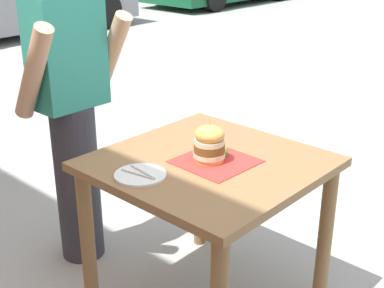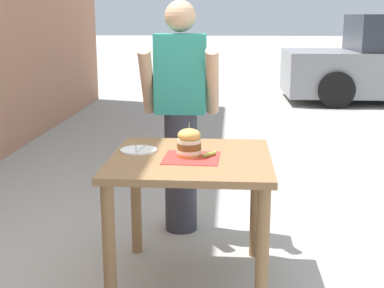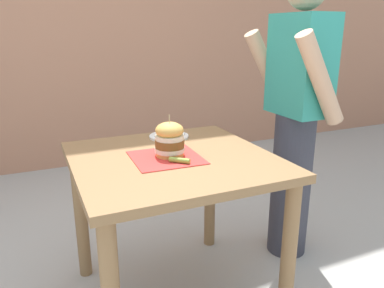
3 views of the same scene
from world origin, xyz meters
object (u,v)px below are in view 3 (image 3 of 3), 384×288
Objects in this scene: patio_table at (173,184)px; side_plate_with_forks at (169,136)px; diner_across_table at (296,117)px; pickle_spear at (180,160)px; sandwich at (170,139)px; parked_car_near_curb at (316,53)px.

side_plate_with_forks is (-0.32, 0.10, 0.15)m from patio_table.
pickle_spear is at bearing -73.84° from diner_across_table.
sandwich reaches higher than pickle_spear.
patio_table is 0.55× the size of diner_across_table.
sandwich is 0.85m from diner_across_table.
pickle_spear is 0.44× the size of side_plate_with_forks.
sandwich is at bearing -44.99° from parked_car_near_curb.
side_plate_with_forks is 10.61m from parked_car_near_curb.
patio_table is 4.66× the size of sandwich.
parked_car_near_curb is (-7.72, 7.71, -0.16)m from sandwich.
sandwich reaches higher than patio_table.
diner_across_table is at bearing -42.18° from parked_car_near_curb.
pickle_spear is (0.11, -0.01, 0.16)m from patio_table.
diner_across_table reaches higher than patio_table.
parked_car_near_curb is (-7.41, 7.60, -0.08)m from side_plate_with_forks.
diner_across_table is 0.40× the size of parked_car_near_curb.
parked_car_near_curb is at bearing 137.82° from diner_across_table.
sandwich is (-0.01, -0.01, 0.22)m from patio_table.
parked_car_near_curb is (-7.73, 7.70, 0.07)m from patio_table.
parked_car_near_curb is at bearing 134.24° from side_plate_with_forks.
patio_table is at bearing -44.92° from parked_car_near_curb.
parked_car_near_curb reaches higher than patio_table.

